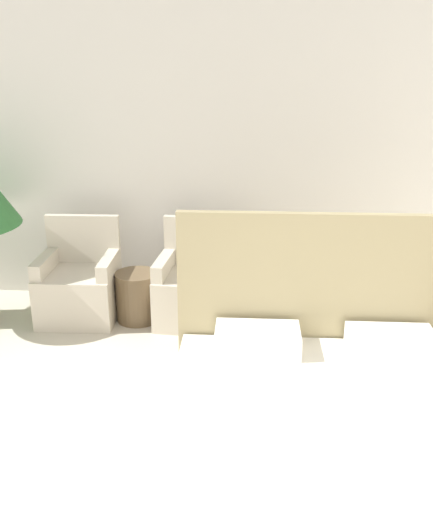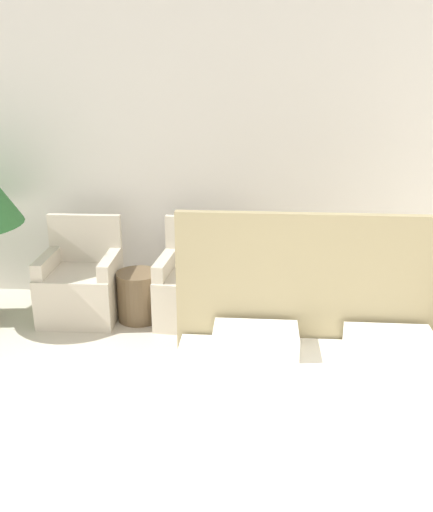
{
  "view_description": "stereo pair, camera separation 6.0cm",
  "coord_description": "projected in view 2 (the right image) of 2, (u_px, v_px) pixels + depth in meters",
  "views": [
    {
      "loc": [
        0.21,
        -1.11,
        2.21
      ],
      "look_at": [
        -0.03,
        2.94,
        0.8
      ],
      "focal_mm": 40.0,
      "sensor_mm": 36.0,
      "label": 1
    },
    {
      "loc": [
        0.27,
        -1.1,
        2.21
      ],
      "look_at": [
        -0.03,
        2.94,
        0.8
      ],
      "focal_mm": 40.0,
      "sensor_mm": 36.0,
      "label": 2
    }
  ],
  "objects": [
    {
      "name": "bed",
      "position": [
        334.0,
        452.0,
        2.98
      ],
      "size": [
        1.91,
        2.16,
        1.29
      ],
      "color": "brown",
      "rests_on": "ground_plane"
    },
    {
      "name": "armchair_near_window_right",
      "position": [
        197.0,
        291.0,
        4.98
      ],
      "size": [
        0.71,
        0.65,
        0.89
      ],
      "rotation": [
        0.0,
        0.0,
        -0.09
      ],
      "color": "beige",
      "rests_on": "ground_plane"
    },
    {
      "name": "armchair_near_window_left",
      "position": [
        81.0,
        288.0,
        5.06
      ],
      "size": [
        0.67,
        0.6,
        0.89
      ],
      "rotation": [
        0.0,
        0.0,
        0.02
      ],
      "color": "beige",
      "rests_on": "ground_plane"
    },
    {
      "name": "side_table",
      "position": [
        139.0,
        296.0,
        5.03
      ],
      "size": [
        0.38,
        0.38,
        0.44
      ],
      "color": "brown",
      "rests_on": "ground_plane"
    },
    {
      "name": "wall_back",
      "position": [
        230.0,
        147.0,
        5.15
      ],
      "size": [
        10.0,
        0.06,
        2.9
      ],
      "color": "silver",
      "rests_on": "ground_plane"
    }
  ]
}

